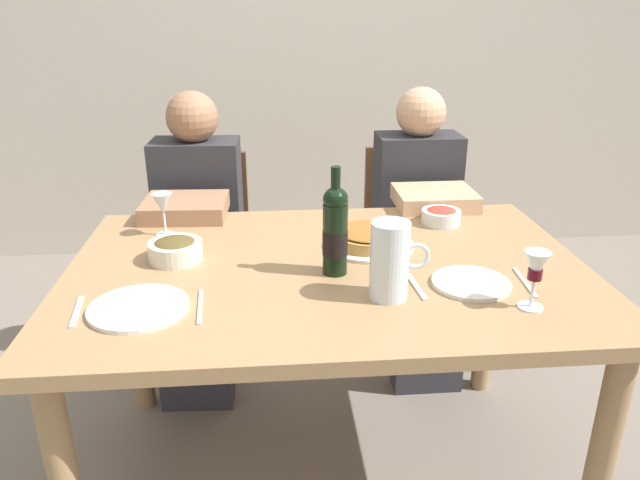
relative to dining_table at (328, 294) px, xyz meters
The scene contains 20 objects.
ground_plane 0.67m from the dining_table, ahead, with size 8.00×8.00×0.00m, color slate.
back_wall 2.16m from the dining_table, 90.00° to the left, with size 8.00×0.10×2.80m, color beige.
dining_table is the anchor object (origin of this frame).
wine_bottle 0.23m from the dining_table, 74.56° to the right, with size 0.07×0.07×0.31m.
water_pitcher 0.31m from the dining_table, 57.28° to the right, with size 0.15×0.10×0.21m.
baked_tart 0.23m from the dining_table, 43.13° to the left, with size 0.28×0.28×0.06m.
salad_bowl 0.54m from the dining_table, 36.84° to the left, with size 0.13×0.13×0.06m.
olive_bowl 0.47m from the dining_table, 169.98° to the left, with size 0.16×0.16×0.07m.
wine_glass_left_diner 0.61m from the dining_table, 150.55° to the left, with size 0.07×0.07×0.14m.
wine_glass_right_diner 0.60m from the dining_table, 32.01° to the right, with size 0.06×0.06×0.15m.
dinner_plate_left_setting 0.55m from the dining_table, 155.34° to the right, with size 0.25×0.25×0.01m, color white.
dinner_plate_right_setting 0.42m from the dining_table, 23.67° to the right, with size 0.21×0.21×0.01m, color silver.
fork_left_setting 0.69m from the dining_table, 160.60° to the right, with size 0.16×0.01×0.01m, color silver.
knife_left_setting 0.42m from the dining_table, 146.62° to the right, with size 0.18×0.01×0.01m, color silver.
knife_right_setting 0.55m from the dining_table, 17.34° to the right, with size 0.18×0.01×0.01m, color silver.
spoon_right_setting 0.29m from the dining_table, 36.34° to the right, with size 0.16×0.01×0.01m, color silver.
chair_left 1.00m from the dining_table, 116.98° to the left, with size 0.42×0.42×0.87m.
diner_left 0.79m from the dining_table, 125.43° to the left, with size 0.35×0.51×1.16m.
chair_right 1.03m from the dining_table, 63.61° to the left, with size 0.40×0.40×0.87m.
diner_right 0.81m from the dining_table, 56.13° to the left, with size 0.34×0.50×1.16m.
Camera 1 is at (-0.16, -1.57, 1.47)m, focal length 33.44 mm.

